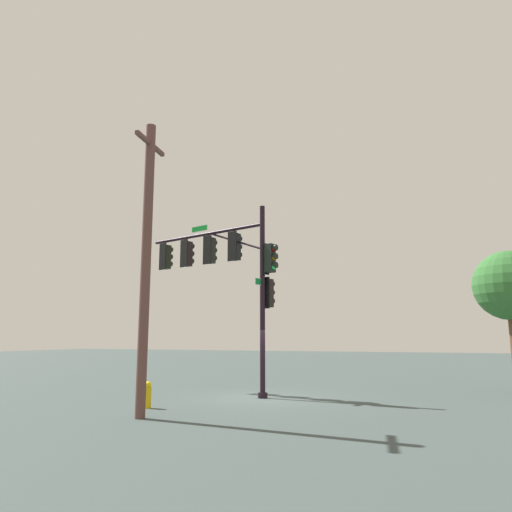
# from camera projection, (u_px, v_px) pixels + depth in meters

# --- Properties ---
(ground_plane) EXTENTS (120.00, 120.00, 0.00)m
(ground_plane) POSITION_uv_depth(u_px,v_px,m) (263.00, 398.00, 17.80)
(ground_plane) COLOR #3B4746
(signal_pole_assembly) EXTENTS (6.70, 2.36, 7.36)m
(signal_pole_assembly) POSITION_uv_depth(u_px,v_px,m) (227.00, 266.00, 19.84)
(signal_pole_assembly) COLOR black
(signal_pole_assembly) RESTS_ON ground_plane
(utility_pole) EXTENTS (0.36, 1.80, 8.66)m
(utility_pole) POSITION_uv_depth(u_px,v_px,m) (146.00, 260.00, 14.07)
(utility_pole) COLOR brown
(utility_pole) RESTS_ON ground_plane
(fire_hydrant) EXTENTS (0.33, 0.24, 0.83)m
(fire_hydrant) POSITION_uv_depth(u_px,v_px,m) (147.00, 395.00, 15.34)
(fire_hydrant) COLOR gold
(fire_hydrant) RESTS_ON ground_plane
(tree_near) EXTENTS (2.97, 2.97, 5.91)m
(tree_near) POSITION_uv_depth(u_px,v_px,m) (509.00, 286.00, 20.45)
(tree_near) COLOR brown
(tree_near) RESTS_ON ground_plane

